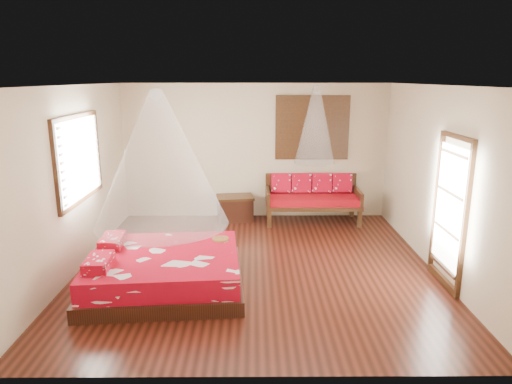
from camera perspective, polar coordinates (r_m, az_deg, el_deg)
room at (r=6.89m, az=-0.01°, el=1.48°), size 5.54×5.54×2.84m
bed at (r=6.68m, az=-11.44°, el=-9.59°), size 2.28×2.10×0.64m
daybed at (r=9.49m, az=7.04°, el=-0.53°), size 1.92×0.85×0.97m
storage_chest at (r=9.55m, az=-2.63°, el=-1.98°), size 0.82×0.66×0.51m
shutter_panel at (r=9.57m, az=7.04°, el=7.98°), size 1.52×0.06×1.32m
window_left at (r=7.51m, az=-21.20°, el=3.92°), size 0.10×1.74×1.34m
glazed_door at (r=6.96m, az=23.03°, el=-2.35°), size 0.08×1.02×2.16m
wine_tray at (r=7.00m, az=-4.48°, el=-5.56°), size 0.25×0.25×0.21m
mosquito_net_main at (r=6.22m, az=-11.97°, el=4.03°), size 1.82×1.82×1.80m
mosquito_net_daybed at (r=9.10m, az=7.43°, el=8.29°), size 0.80×0.80×1.50m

